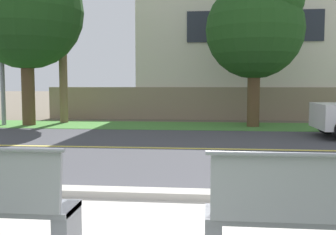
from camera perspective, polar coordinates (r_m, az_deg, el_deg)
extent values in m
plane|color=#665B4C|center=(11.00, 2.63, -3.22)|extent=(140.00, 140.00, 0.00)
cube|color=#ADA89E|center=(5.47, -0.73, -10.94)|extent=(44.00, 0.30, 0.11)
cube|color=#424247|center=(9.52, 2.13, -4.46)|extent=(52.00, 8.00, 0.01)
cube|color=#E0CC4C|center=(9.52, 2.13, -4.43)|extent=(48.00, 0.14, 0.01)
cube|color=#478438|center=(14.61, 3.43, -1.20)|extent=(48.00, 2.80, 0.02)
cube|color=slate|center=(3.82, -14.24, -15.47)|extent=(0.14, 0.40, 0.45)
cube|color=slate|center=(3.69, 22.31, -13.15)|extent=(2.10, 0.44, 0.05)
cylinder|color=black|center=(13.19, 21.85, -0.83)|extent=(0.64, 0.18, 0.64)
cylinder|color=gray|center=(16.22, -22.87, 12.90)|extent=(0.16, 0.16, 7.84)
cylinder|color=brown|center=(15.66, -19.38, 3.69)|extent=(0.48, 0.48, 2.61)
sphere|color=#1E4719|center=(15.87, -19.68, 14.08)|extent=(4.17, 4.17, 4.17)
cylinder|color=brown|center=(14.58, 12.13, 2.91)|extent=(0.44, 0.44, 2.16)
sphere|color=#1E4719|center=(14.70, 12.30, 12.19)|extent=(3.45, 3.45, 3.45)
cylinder|color=brown|center=(16.59, -14.98, 15.35)|extent=(0.32, 0.32, 9.23)
cube|color=gray|center=(17.24, 4.02, 2.02)|extent=(13.00, 0.36, 1.40)
cube|color=beige|center=(20.60, 11.24, 10.46)|extent=(10.14, 6.40, 7.19)
cube|color=#232833|center=(17.35, 4.59, 12.81)|extent=(1.10, 0.06, 1.30)
cube|color=#232833|center=(17.84, 19.75, 12.33)|extent=(1.10, 0.06, 1.30)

